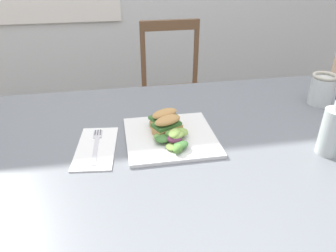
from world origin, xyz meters
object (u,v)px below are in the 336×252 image
(chair_wooden_far, at_px, (174,94))
(bottle_cold_brew, at_px, (332,133))
(fork_on_napkin, at_px, (96,143))
(sandwich_half_front, at_px, (167,125))
(sandwich_half_back, at_px, (164,117))
(plate_lunch, at_px, (170,137))
(dining_table, at_px, (196,171))
(mason_jar_iced_tea, at_px, (322,91))

(chair_wooden_far, distance_m, bottle_cold_brew, 1.22)
(fork_on_napkin, bearing_deg, sandwich_half_front, 4.47)
(sandwich_half_front, relative_size, sandwich_half_back, 1.00)
(sandwich_half_front, bearing_deg, sandwich_half_back, 91.76)
(plate_lunch, relative_size, bottle_cold_brew, 1.53)
(sandwich_half_front, bearing_deg, dining_table, -25.59)
(sandwich_half_front, bearing_deg, mason_jar_iced_tea, 12.47)
(dining_table, relative_size, sandwich_half_front, 13.59)
(sandwich_half_front, bearing_deg, fork_on_napkin, -175.53)
(dining_table, distance_m, sandwich_half_front, 0.18)
(dining_table, height_order, fork_on_napkin, fork_on_napkin)
(dining_table, distance_m, plate_lunch, 0.15)
(chair_wooden_far, relative_size, bottle_cold_brew, 5.00)
(bottle_cold_brew, relative_size, mason_jar_iced_tea, 1.53)
(chair_wooden_far, height_order, bottle_cold_brew, bottle_cold_brew)
(dining_table, distance_m, fork_on_napkin, 0.32)
(plate_lunch, relative_size, fork_on_napkin, 1.43)
(plate_lunch, distance_m, sandwich_half_front, 0.04)
(sandwich_half_back, distance_m, bottle_cold_brew, 0.48)
(dining_table, xyz_separation_m, mason_jar_iced_tea, (0.51, 0.17, 0.17))
(sandwich_half_front, relative_size, fork_on_napkin, 0.54)
(chair_wooden_far, bearing_deg, sandwich_half_back, -103.17)
(fork_on_napkin, bearing_deg, sandwich_half_back, 17.42)
(sandwich_half_back, xyz_separation_m, fork_on_napkin, (-0.21, -0.07, -0.03))
(plate_lunch, xyz_separation_m, sandwich_half_front, (-0.01, 0.02, 0.03))
(plate_lunch, bearing_deg, mason_jar_iced_tea, 14.08)
(chair_wooden_far, height_order, sandwich_half_front, chair_wooden_far)
(chair_wooden_far, height_order, sandwich_half_back, chair_wooden_far)
(fork_on_napkin, relative_size, mason_jar_iced_tea, 1.64)
(bottle_cold_brew, bearing_deg, sandwich_half_back, 152.95)
(chair_wooden_far, height_order, fork_on_napkin, chair_wooden_far)
(fork_on_napkin, relative_size, bottle_cold_brew, 1.07)
(mason_jar_iced_tea, bearing_deg, fork_on_napkin, -169.61)
(sandwich_half_back, xyz_separation_m, mason_jar_iced_tea, (0.59, 0.08, 0.01))
(dining_table, bearing_deg, fork_on_napkin, 175.44)
(sandwich_half_front, distance_m, sandwich_half_back, 0.05)
(chair_wooden_far, xyz_separation_m, sandwich_half_back, (-0.22, -0.92, 0.33))
(sandwich_half_front, height_order, fork_on_napkin, sandwich_half_front)
(plate_lunch, bearing_deg, bottle_cold_brew, -19.98)
(sandwich_half_front, distance_m, mason_jar_iced_tea, 0.61)
(chair_wooden_far, bearing_deg, sandwich_half_front, -102.43)
(fork_on_napkin, bearing_deg, mason_jar_iced_tea, 10.39)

